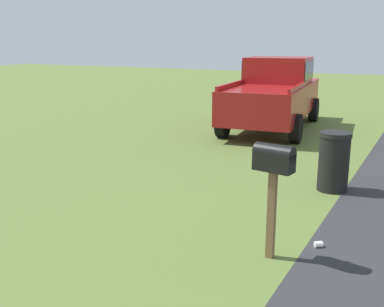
% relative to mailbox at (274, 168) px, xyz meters
% --- Properties ---
extents(mailbox, '(0.27, 0.49, 1.41)m').
position_rel_mailbox_xyz_m(mailbox, '(0.00, 0.00, 0.00)').
color(mailbox, brown).
rests_on(mailbox, ground).
extents(pickup_truck, '(5.58, 2.72, 2.09)m').
position_rel_mailbox_xyz_m(pickup_truck, '(8.30, 2.75, -0.02)').
color(pickup_truck, maroon).
rests_on(pickup_truck, ground).
extents(trash_bin, '(0.55, 0.55, 1.04)m').
position_rel_mailbox_xyz_m(trash_bin, '(2.99, -0.12, -0.60)').
color(trash_bin, black).
rests_on(trash_bin, ground).
extents(litter_cup_by_mailbox, '(0.12, 0.13, 0.08)m').
position_rel_mailbox_xyz_m(litter_cup_by_mailbox, '(0.55, -0.46, -1.08)').
color(litter_cup_by_mailbox, white).
rests_on(litter_cup_by_mailbox, ground).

